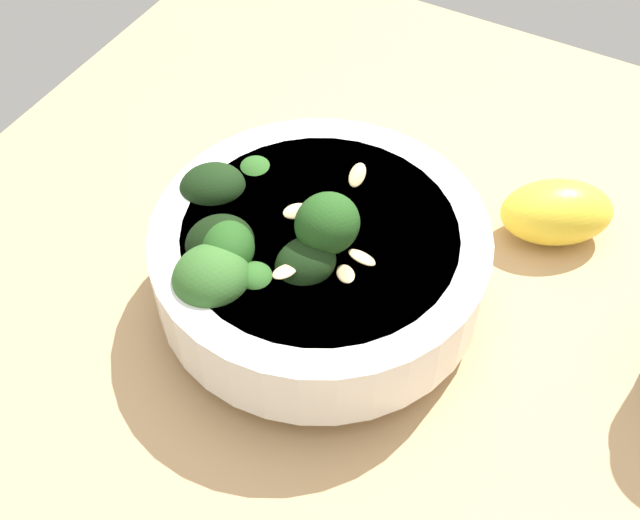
{
  "coord_description": "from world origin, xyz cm",
  "views": [
    {
      "loc": [
        32.39,
        13.91,
        44.2
      ],
      "look_at": [
        2.96,
        -2.23,
        4.0
      ],
      "focal_mm": 45.84,
      "sensor_mm": 36.0,
      "label": 1
    }
  ],
  "objects": [
    {
      "name": "lemon_wedge",
      "position": [
        -10.14,
        9.58,
        2.3
      ],
      "size": [
        8.27,
        9.32,
        4.61
      ],
      "primitive_type": "ellipsoid",
      "rotation": [
        0.0,
        0.0,
        5.26
      ],
      "color": "yellow",
      "rests_on": "ground_plane"
    },
    {
      "name": "bowl_of_broccoli",
      "position": [
        3.34,
        -2.66,
        4.44
      ],
      "size": [
        21.33,
        21.78,
        11.3
      ],
      "color": "white",
      "rests_on": "ground_plane"
    },
    {
      "name": "ground_plane",
      "position": [
        0.0,
        0.0,
        -1.61
      ],
      "size": [
        66.02,
        66.02,
        3.23
      ],
      "primitive_type": "cube",
      "color": "tan"
    }
  ]
}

